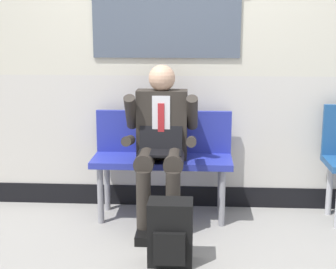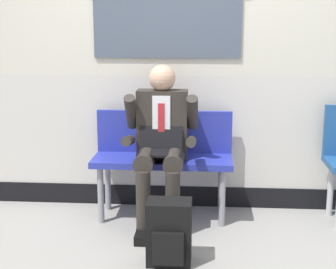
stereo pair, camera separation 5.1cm
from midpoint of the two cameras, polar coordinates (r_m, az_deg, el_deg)
ground_plane at (r=4.07m, az=0.43°, el=-10.59°), size 18.00×18.00×0.00m
station_wall at (r=4.37m, az=0.89°, el=10.07°), size 6.98×0.17×2.84m
bench_with_person at (r=4.23m, az=-0.94°, el=-2.06°), size 1.13×0.42×0.87m
person_seated at (r=4.01m, az=-1.16°, el=-0.72°), size 0.57×0.70×1.26m
backpack at (r=3.48m, az=-0.16°, el=-10.88°), size 0.30×0.24×0.44m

